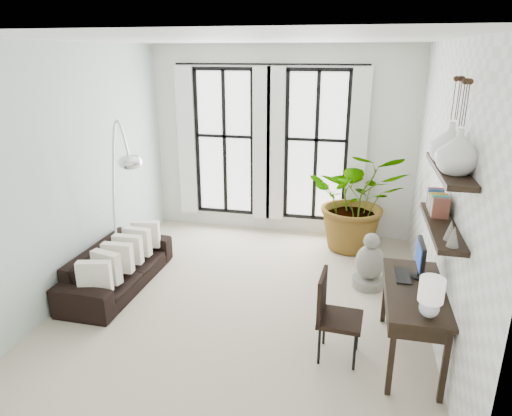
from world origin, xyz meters
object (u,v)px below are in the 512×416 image
(desk_chair, at_px, (332,311))
(plant, at_px, (357,200))
(sofa, at_px, (118,267))
(desk, at_px, (415,296))
(buddha, at_px, (370,265))
(arc_lamp, at_px, (120,171))

(desk_chair, bearing_deg, plant, 90.03)
(desk_chair, bearing_deg, sofa, 166.74)
(plant, xyz_separation_m, desk, (0.62, -2.82, -0.08))
(sofa, bearing_deg, desk_chair, -106.18)
(desk_chair, relative_size, buddha, 1.20)
(plant, bearing_deg, arc_lamp, -147.75)
(plant, xyz_separation_m, buddha, (0.23, -1.30, -0.50))
(sofa, relative_size, buddha, 2.48)
(sofa, bearing_deg, buddha, -76.93)
(arc_lamp, bearing_deg, sofa, -131.00)
(desk_chair, xyz_separation_m, arc_lamp, (-2.83, 1.02, 1.07))
(arc_lamp, bearing_deg, plant, 32.25)
(desk_chair, height_order, buddha, desk_chair)
(desk, relative_size, arc_lamp, 0.60)
(sofa, relative_size, arc_lamp, 0.86)
(sofa, relative_size, plant, 1.17)
(desk, height_order, arc_lamp, arc_lamp)
(desk, bearing_deg, arc_lamp, 165.79)
(arc_lamp, xyz_separation_m, buddha, (3.24, 0.61, -1.28))
(desk_chair, bearing_deg, buddha, 79.50)
(desk, bearing_deg, plant, 102.32)
(sofa, distance_m, plant, 3.77)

